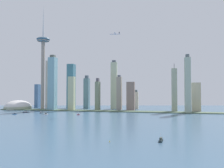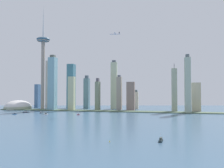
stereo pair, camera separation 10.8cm
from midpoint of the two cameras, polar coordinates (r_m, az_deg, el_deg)
The scene contains 25 objects.
waterfront_pier at distance 715.94m, azimuth -2.21°, elevation -6.78°, with size 707.39×41.21×2.35m, color #4F634B.
observation_tower at distance 830.97m, azimuth -16.96°, elevation 6.97°, with size 45.78×45.78×364.94m.
stadium_dome at distance 870.25m, azimuth -22.58°, elevation -5.28°, with size 92.58×92.58×43.59m.
skyscraper_0 at distance 748.57m, azimuth 4.74°, elevation -3.05°, with size 25.86×22.37×93.74m.
skyscraper_1 at distance 735.43m, azimuth 20.43°, elevation -3.14°, with size 25.35×17.06×89.35m.
skyscraper_2 at distance 756.31m, azimuth -10.13°, elevation -2.37°, with size 20.01×17.59×111.00m.
skyscraper_3 at distance 768.16m, azimuth 1.85°, elevation -2.28°, with size 16.22×19.70×117.38m.
skyscraper_4 at distance 823.16m, azimuth -6.37°, elevation -2.25°, with size 18.60×20.19×119.90m.
skyscraper_5 at distance 723.71m, azimuth 15.42°, elevation -1.46°, with size 16.13×19.89×148.51m.
skyscraper_6 at distance 880.55m, azimuth -15.39°, elevation -0.10°, with size 25.69×19.45×200.06m.
skyscraper_7 at distance 691.02m, azimuth 18.51°, elevation -0.14°, with size 15.99×21.99×170.24m.
skyscraper_8 at distance 811.69m, azimuth 6.07°, elevation -4.03°, with size 16.45×19.17×67.66m.
skyscraper_9 at distance 917.07m, azimuth -18.15°, elevation -2.87°, with size 14.39×27.28×89.31m.
skyscraper_10 at distance 862.40m, azimuth -10.22°, elevation -0.52°, with size 25.80×27.87×164.41m.
skyscraper_11 at distance 745.28m, azimuth -3.63°, elevation -2.87°, with size 12.15×24.42×105.94m.
skyscraper_12 at distance 771.98m, azimuth -14.73°, elevation 0.14°, with size 23.12×24.80×182.81m.
skyscraper_13 at distance 803.88m, azimuth 0.52°, elevation -0.30°, with size 22.16×12.97×173.13m.
boat_1 at distance 725.29m, azimuth -20.89°, elevation -6.59°, with size 18.05×8.77×3.65m.
boat_2 at distance 635.22m, azimuth -16.31°, elevation -7.30°, with size 12.01×8.91×8.96m.
boat_3 at distance 674.11m, azimuth -23.28°, elevation -6.94°, with size 11.84×10.90×10.09m.
boat_4 at distance 612.91m, azimuth -8.48°, elevation -7.58°, with size 7.81×5.94×10.52m.
boat_5 at distance 682.35m, azimuth -17.48°, elevation -6.91°, with size 8.94×7.67×10.22m.
boat_6 at distance 299.43m, azimuth 12.20°, elevation -13.64°, with size 5.99×14.92×10.97m.
channel_buoy_0 at distance 290.09m, azimuth -0.60°, elevation -14.19°, with size 1.17×1.17×2.56m, color yellow.
airplane at distance 708.85m, azimuth 0.75°, elevation 12.49°, with size 31.89×30.84×7.93m.
Camera 2 is at (177.32, -212.27, 63.64)m, focal length 36.33 mm.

